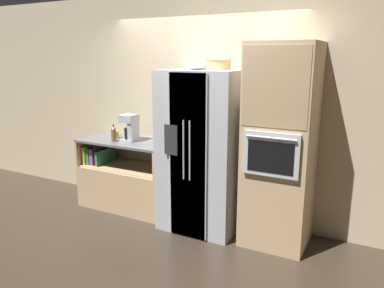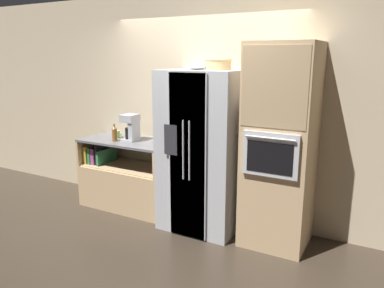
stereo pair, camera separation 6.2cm
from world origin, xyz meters
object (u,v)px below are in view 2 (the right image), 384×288
object	(u,v)px
mug	(117,134)
bottle_tall	(115,133)
refrigerator	(203,151)
fruit_bowl	(197,67)
wicker_basket	(218,64)
coffee_maker	(131,127)
wall_oven	(280,147)

from	to	relation	value
mug	bottle_tall	bearing A→B (deg)	-59.35
refrigerator	fruit_bowl	distance (m)	0.97
wicker_basket	coffee_maker	world-z (taller)	wicker_basket
fruit_bowl	coffee_maker	distance (m)	1.27
wicker_basket	mug	xyz separation A→B (m)	(-1.51, 0.03, -0.96)
refrigerator	mug	distance (m)	1.37
wicker_basket	bottle_tall	xyz separation A→B (m)	(-1.41, -0.15, -0.91)
refrigerator	wall_oven	xyz separation A→B (m)	(0.90, 0.04, 0.15)
bottle_tall	mug	bearing A→B (deg)	120.65
bottle_tall	wall_oven	bearing A→B (deg)	2.68
wall_oven	wicker_basket	xyz separation A→B (m)	(-0.76, 0.05, 0.85)
wicker_basket	coffee_maker	distance (m)	1.47
wicker_basket	fruit_bowl	world-z (taller)	wicker_basket
wall_oven	coffee_maker	distance (m)	1.98
wall_oven	coffee_maker	size ratio (longest dim) A/B	6.23
fruit_bowl	refrigerator	bearing A→B (deg)	-2.57
wicker_basket	wall_oven	bearing A→B (deg)	-3.86
wall_oven	bottle_tall	xyz separation A→B (m)	(-2.16, -0.10, -0.05)
refrigerator	fruit_bowl	size ratio (longest dim) A/B	8.39
wall_oven	wicker_basket	size ratio (longest dim) A/B	7.09
mug	wicker_basket	bearing A→B (deg)	-1.06
refrigerator	wall_oven	world-z (taller)	wall_oven
wicker_basket	bottle_tall	bearing A→B (deg)	-173.82
refrigerator	fruit_bowl	xyz separation A→B (m)	(-0.08, 0.00, 0.97)
wall_oven	wicker_basket	bearing A→B (deg)	176.14
wall_oven	fruit_bowl	distance (m)	1.28
wicker_basket	mug	distance (m)	1.79
bottle_tall	coffee_maker	world-z (taller)	coffee_maker
fruit_bowl	mug	size ratio (longest dim) A/B	1.93
refrigerator	fruit_bowl	bearing A→B (deg)	177.43
refrigerator	wicker_basket	xyz separation A→B (m)	(0.15, 0.09, 1.00)
bottle_tall	coffee_maker	bearing A→B (deg)	34.37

